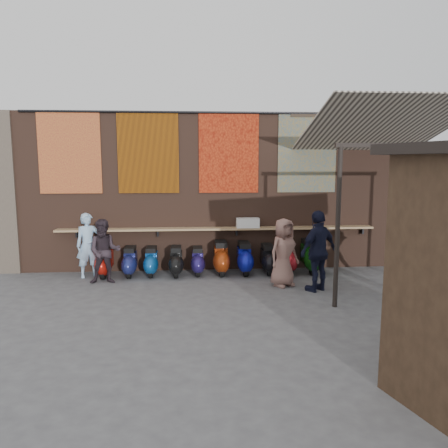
# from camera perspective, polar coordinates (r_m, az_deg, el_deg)

# --- Properties ---
(ground) EXTENTS (70.00, 70.00, 0.00)m
(ground) POSITION_cam_1_polar(r_m,az_deg,el_deg) (9.02, 0.04, -9.82)
(ground) COLOR #474749
(ground) RESTS_ON ground
(brick_wall) EXTENTS (10.00, 0.40, 4.00)m
(brick_wall) POSITION_cam_1_polar(r_m,az_deg,el_deg) (11.29, -1.00, 4.19)
(brick_wall) COLOR brown
(brick_wall) RESTS_ON ground
(pier_left) EXTENTS (0.50, 0.50, 4.00)m
(pier_left) POSITION_cam_1_polar(r_m,az_deg,el_deg) (12.16, -26.32, 3.63)
(pier_left) COLOR #4C4238
(pier_left) RESTS_ON ground
(pier_right) EXTENTS (0.50, 0.50, 4.00)m
(pier_right) POSITION_cam_1_polar(r_m,az_deg,el_deg) (12.70, 23.19, 3.98)
(pier_right) COLOR #4C4238
(pier_right) RESTS_ON ground
(eating_counter) EXTENTS (8.00, 0.32, 0.05)m
(eating_counter) POSITION_cam_1_polar(r_m,az_deg,el_deg) (11.03, -0.87, -0.61)
(eating_counter) COLOR #9E7A51
(eating_counter) RESTS_ON brick_wall
(shelf_box) EXTENTS (0.57, 0.28, 0.24)m
(shelf_box) POSITION_cam_1_polar(r_m,az_deg,el_deg) (11.05, 3.11, 0.16)
(shelf_box) COLOR white
(shelf_box) RESTS_ON eating_counter
(tapestry_redgold) EXTENTS (1.50, 0.02, 2.00)m
(tapestry_redgold) POSITION_cam_1_polar(r_m,az_deg,el_deg) (11.42, -19.51, 8.79)
(tapestry_redgold) COLOR maroon
(tapestry_redgold) RESTS_ON brick_wall
(tapestry_sun) EXTENTS (1.50, 0.02, 2.00)m
(tapestry_sun) POSITION_cam_1_polar(r_m,az_deg,el_deg) (11.08, -9.87, 9.17)
(tapestry_sun) COLOR #C15E0B
(tapestry_sun) RESTS_ON brick_wall
(tapestry_orange) EXTENTS (1.50, 0.02, 2.00)m
(tapestry_orange) POSITION_cam_1_polar(r_m,az_deg,el_deg) (11.07, 0.63, 9.29)
(tapestry_orange) COLOR #BD3C17
(tapestry_orange) RESTS_ON brick_wall
(tapestry_multi) EXTENTS (1.50, 0.02, 2.00)m
(tapestry_multi) POSITION_cam_1_polar(r_m,az_deg,el_deg) (11.42, 10.81, 9.12)
(tapestry_multi) COLOR #21547A
(tapestry_multi) RESTS_ON brick_wall
(hang_rail) EXTENTS (9.50, 0.06, 0.06)m
(hang_rail) POSITION_cam_1_polar(r_m,az_deg,el_deg) (11.10, -0.95, 14.36)
(hang_rail) COLOR black
(hang_rail) RESTS_ON brick_wall
(scooter_stool_0) EXTENTS (0.37, 0.82, 0.77)m
(scooter_stool_0) POSITION_cam_1_polar(r_m,az_deg,el_deg) (11.02, -15.29, -4.68)
(scooter_stool_0) COLOR #B6170E
(scooter_stool_0) RESTS_ON ground
(scooter_stool_1) EXTENTS (0.34, 0.75, 0.71)m
(scooter_stool_1) POSITION_cam_1_polar(r_m,az_deg,el_deg) (10.94, -12.17, -4.84)
(scooter_stool_1) COLOR navy
(scooter_stool_1) RESTS_ON ground
(scooter_stool_2) EXTENTS (0.33, 0.73, 0.70)m
(scooter_stool_2) POSITION_cam_1_polar(r_m,az_deg,el_deg) (10.89, -9.46, -4.86)
(scooter_stool_2) COLOR #0E478D
(scooter_stool_2) RESTS_ON ground
(scooter_stool_3) EXTENTS (0.34, 0.75, 0.72)m
(scooter_stool_3) POSITION_cam_1_polar(r_m,az_deg,el_deg) (10.79, -6.26, -4.87)
(scooter_stool_3) COLOR black
(scooter_stool_3) RESTS_ON ground
(scooter_stool_4) EXTENTS (0.32, 0.71, 0.68)m
(scooter_stool_4) POSITION_cam_1_polar(r_m,az_deg,el_deg) (10.85, -3.45, -4.87)
(scooter_stool_4) COLOR #1F1653
(scooter_stool_4) RESTS_ON ground
(scooter_stool_5) EXTENTS (0.39, 0.86, 0.82)m
(scooter_stool_5) POSITION_cam_1_polar(r_m,az_deg,el_deg) (10.86, -0.39, -4.47)
(scooter_stool_5) COLOR maroon
(scooter_stool_5) RESTS_ON ground
(scooter_stool_6) EXTENTS (0.37, 0.83, 0.79)m
(scooter_stool_6) POSITION_cam_1_polar(r_m,az_deg,el_deg) (10.90, 2.68, -4.50)
(scooter_stool_6) COLOR #0D1497
(scooter_stool_6) RESTS_ON ground
(scooter_stool_7) EXTENTS (0.35, 0.77, 0.73)m
(scooter_stool_7) POSITION_cam_1_polar(r_m,az_deg,el_deg) (10.98, 5.75, -4.60)
(scooter_stool_7) COLOR black
(scooter_stool_7) RESTS_ON ground
(scooter_stool_8) EXTENTS (0.36, 0.79, 0.75)m
(scooter_stool_8) POSITION_cam_1_polar(r_m,az_deg,el_deg) (11.11, 8.34, -4.43)
(scooter_stool_8) COLOR maroon
(scooter_stool_8) RESTS_ON ground
(scooter_stool_9) EXTENTS (0.39, 0.88, 0.83)m
(scooter_stool_9) POSITION_cam_1_polar(r_m,az_deg,el_deg) (11.22, 11.18, -4.17)
(scooter_stool_9) COLOR #0E4810
(scooter_stool_9) RESTS_ON ground
(diner_left) EXTENTS (0.67, 0.57, 1.56)m
(diner_left) POSITION_cam_1_polar(r_m,az_deg,el_deg) (11.02, -17.31, -2.67)
(diner_left) COLOR #9DC3E5
(diner_left) RESTS_ON ground
(diner_right) EXTENTS (0.78, 0.63, 1.49)m
(diner_right) POSITION_cam_1_polar(r_m,az_deg,el_deg) (10.35, -15.31, -3.48)
(diner_right) COLOR #2E242B
(diner_right) RESTS_ON ground
(shopper_navy) EXTENTS (1.10, 0.91, 1.76)m
(shopper_navy) POSITION_cam_1_polar(r_m,az_deg,el_deg) (9.60, 12.22, -3.47)
(shopper_navy) COLOR black
(shopper_navy) RESTS_ON ground
(shopper_grey) EXTENTS (1.20, 0.94, 1.64)m
(shopper_grey) POSITION_cam_1_polar(r_m,az_deg,el_deg) (9.25, 26.32, -4.96)
(shopper_grey) COLOR slate
(shopper_grey) RESTS_ON ground
(shopper_tan) EXTENTS (0.89, 0.79, 1.53)m
(shopper_tan) POSITION_cam_1_polar(r_m,az_deg,el_deg) (9.87, 7.80, -3.70)
(shopper_tan) COLOR #8D645A
(shopper_tan) RESTS_ON ground
(awning_canvas) EXTENTS (3.20, 3.28, 0.97)m
(awning_canvas) POSITION_cam_1_polar(r_m,az_deg,el_deg) (10.35, 19.80, 11.94)
(awning_canvas) COLOR beige
(awning_canvas) RESTS_ON brick_wall
(awning_ledger) EXTENTS (3.30, 0.08, 0.12)m
(awning_ledger) POSITION_cam_1_polar(r_m,az_deg,el_deg) (11.85, 16.69, 13.49)
(awning_ledger) COLOR #33261C
(awning_ledger) RESTS_ON brick_wall
(awning_header) EXTENTS (3.00, 0.08, 0.08)m
(awning_header) POSITION_cam_1_polar(r_m,az_deg,el_deg) (8.97, 23.59, 9.38)
(awning_header) COLOR black
(awning_header) RESTS_ON awning_post_left
(awning_post_left) EXTENTS (0.09, 0.09, 3.10)m
(awning_post_left) POSITION_cam_1_polar(r_m,az_deg,el_deg) (8.50, 14.62, -0.45)
(awning_post_left) COLOR black
(awning_post_left) RESTS_ON ground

